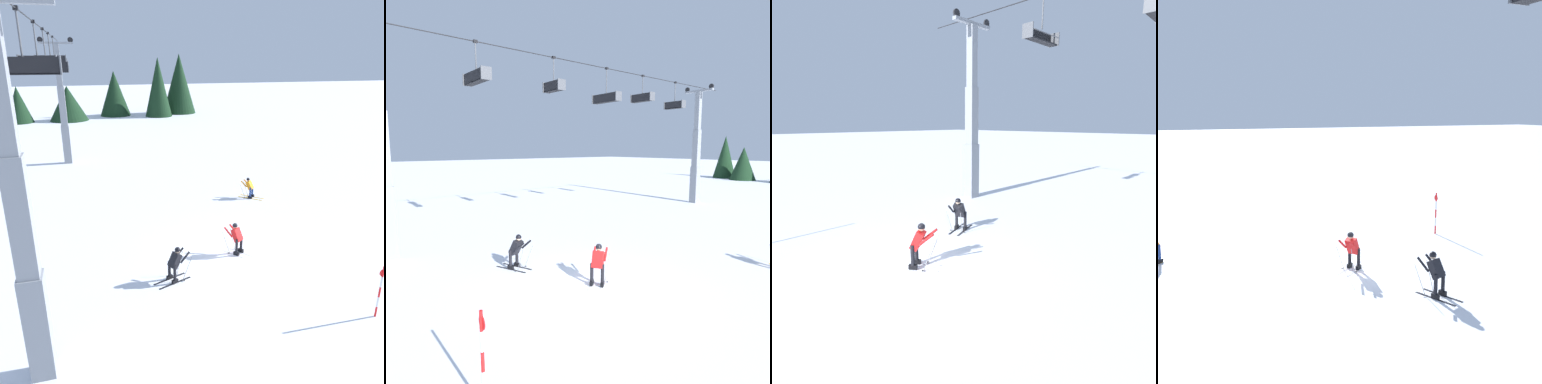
# 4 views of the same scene
# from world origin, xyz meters

# --- Properties ---
(ground_plane) EXTENTS (260.00, 260.00, 0.00)m
(ground_plane) POSITION_xyz_m (0.00, 0.00, 0.00)
(ground_plane) COLOR white
(skier_carving_main) EXTENTS (1.69, 1.43, 1.68)m
(skier_carving_main) POSITION_xyz_m (0.34, -0.12, 0.90)
(skier_carving_main) COLOR white
(skier_carving_main) RESTS_ON ground_plane
(lift_tower_near) EXTENTS (0.69, 2.94, 10.72)m
(lift_tower_near) POSITION_xyz_m (-5.16, 8.29, 4.53)
(lift_tower_near) COLOR gray
(lift_tower_near) RESTS_ON ground_plane
(lift_tower_far) EXTENTS (0.67, 2.82, 10.72)m
(lift_tower_far) POSITION_xyz_m (20.43, 8.29, 4.54)
(lift_tower_far) COLOR gray
(lift_tower_far) RESTS_ON ground_plane
(haul_cable) EXTENTS (31.59, 0.05, 0.05)m
(haul_cable) POSITION_xyz_m (7.63, 8.29, 10.56)
(haul_cable) COLOR black
(chairlift_seat_nearest) EXTENTS (0.61, 2.44, 2.14)m
(chairlift_seat_nearest) POSITION_xyz_m (-0.65, 8.29, 8.79)
(chairlift_seat_nearest) COLOR black
(chairlift_seat_second) EXTENTS (0.61, 1.65, 2.07)m
(chairlift_seat_second) POSITION_xyz_m (4.27, 8.29, 8.89)
(chairlift_seat_second) COLOR black
(chairlift_seat_middle) EXTENTS (0.61, 2.40, 2.37)m
(chairlift_seat_middle) POSITION_xyz_m (8.73, 8.29, 8.59)
(chairlift_seat_middle) COLOR black
(chairlift_seat_fourth) EXTENTS (0.61, 1.95, 2.00)m
(chairlift_seat_fourth) POSITION_xyz_m (12.55, 8.29, 8.94)
(chairlift_seat_fourth) COLOR black
(chairlift_seat_farthest) EXTENTS (0.61, 1.80, 2.22)m
(chairlift_seat_farthest) POSITION_xyz_m (16.73, 8.29, 8.75)
(chairlift_seat_farthest) COLOR black
(trail_marker_pole) EXTENTS (0.07, 0.28, 2.09)m
(trail_marker_pole) POSITION_xyz_m (-5.59, -3.27, 1.13)
(trail_marker_pole) COLOR red
(trail_marker_pole) RESTS_ON ground_plane
(skier_distant_uphill) EXTENTS (1.58, 1.58, 1.50)m
(skier_distant_uphill) POSITION_xyz_m (7.51, -3.95, 0.78)
(skier_distant_uphill) COLOR yellow
(skier_distant_uphill) RESTS_ON ground_plane
(skier_distant_downhill) EXTENTS (1.13, 1.69, 1.66)m
(skier_distant_downhill) POSITION_xyz_m (-1.21, 3.31, 0.88)
(skier_distant_downhill) COLOR black
(skier_distant_downhill) RESTS_ON ground_plane
(tree_line_ridge) EXTENTS (9.78, 34.12, 9.86)m
(tree_line_ridge) POSITION_xyz_m (49.03, 0.92, 3.95)
(tree_line_ridge) COLOR black
(tree_line_ridge) RESTS_ON ground_plane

